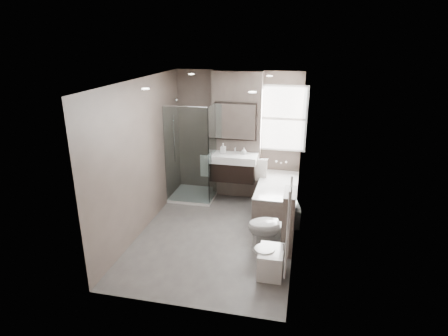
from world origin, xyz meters
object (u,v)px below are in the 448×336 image
(vanity, at_px, (233,167))
(bathtub, at_px, (277,196))
(toilet, at_px, (273,226))
(bidet, at_px, (270,261))

(vanity, xyz_separation_m, bathtub, (0.92, -0.33, -0.43))
(vanity, height_order, bathtub, vanity)
(bathtub, bearing_deg, toilet, -88.12)
(toilet, relative_size, bidet, 1.57)
(vanity, xyz_separation_m, bidet, (1.01, -2.39, -0.54))
(vanity, relative_size, toilet, 1.20)
(bathtub, xyz_separation_m, bidet, (0.09, -2.06, -0.11))
(toilet, bearing_deg, vanity, -163.06)
(bathtub, bearing_deg, bidet, -87.51)
(bathtub, distance_m, toilet, 1.38)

